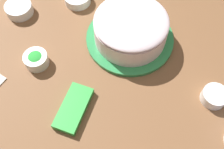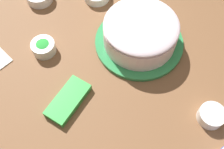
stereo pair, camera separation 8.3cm
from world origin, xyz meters
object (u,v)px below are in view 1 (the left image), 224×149
Objects in this scene: candy_box_lower at (74,108)px; frosted_cake at (131,30)px; sprinkle_bowl_yellow at (214,96)px; sprinkle_bowl_pink at (19,9)px; sprinkle_bowl_green at (36,59)px.

frosted_cake is at bearing 166.30° from candy_box_lower.
sprinkle_bowl_pink is at bearing -98.70° from sprinkle_bowl_yellow.
frosted_cake reaches higher than candy_box_lower.
sprinkle_bowl_pink is (0.02, -0.42, -0.03)m from frosted_cake.
frosted_cake reaches higher than sprinkle_bowl_pink.
sprinkle_bowl_yellow is (0.13, 0.31, -0.03)m from frosted_cake.
sprinkle_bowl_pink is 0.74m from sprinkle_bowl_yellow.
sprinkle_bowl_yellow is at bearing 115.03° from candy_box_lower.
sprinkle_bowl_yellow is at bearing 96.56° from sprinkle_bowl_green.
frosted_cake is 0.33m from sprinkle_bowl_green.
sprinkle_bowl_yellow is 0.43m from candy_box_lower.
frosted_cake is at bearing 127.10° from sprinkle_bowl_green.
sprinkle_bowl_yellow is at bearing 81.30° from sprinkle_bowl_pink.
sprinkle_bowl_green is 0.52× the size of candy_box_lower.
frosted_cake is 0.43m from sprinkle_bowl_pink.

